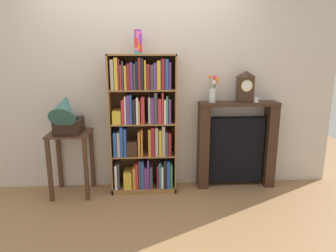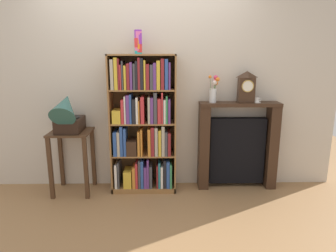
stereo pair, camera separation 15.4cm
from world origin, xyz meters
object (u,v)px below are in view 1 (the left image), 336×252
at_px(cup_stack, 138,42).
at_px(flower_vase, 213,90).
at_px(side_table_left, 71,151).
at_px(gramophone, 66,114).
at_px(bookshelf, 143,127).
at_px(fireplace_mantel, 236,145).
at_px(mantel_clock, 245,87).
at_px(teacup_with_saucer, 255,100).

height_order(cup_stack, flower_vase, cup_stack).
xyz_separation_m(side_table_left, gramophone, (0.00, -0.08, 0.45)).
relative_size(bookshelf, side_table_left, 2.16).
relative_size(bookshelf, cup_stack, 6.25).
height_order(cup_stack, fireplace_mantel, cup_stack).
relative_size(gramophone, mantel_clock, 1.44).
height_order(bookshelf, flower_vase, bookshelf).
distance_m(cup_stack, mantel_clock, 1.36).
bearing_deg(side_table_left, teacup_with_saucer, 2.78).
xyz_separation_m(cup_stack, side_table_left, (-0.81, -0.07, -1.23)).
bearing_deg(gramophone, mantel_clock, 5.03).
bearing_deg(flower_vase, cup_stack, -177.56).
relative_size(cup_stack, fireplace_mantel, 0.24).
xyz_separation_m(gramophone, teacup_with_saucer, (2.19, 0.18, 0.12)).
height_order(gramophone, flower_vase, flower_vase).
relative_size(cup_stack, flower_vase, 0.81).
xyz_separation_m(bookshelf, fireplace_mantel, (1.15, 0.07, -0.27)).
bearing_deg(teacup_with_saucer, fireplace_mantel, 174.75).
bearing_deg(flower_vase, side_table_left, -176.43).
bearing_deg(fireplace_mantel, gramophone, -174.23).
height_order(side_table_left, teacup_with_saucer, teacup_with_saucer).
relative_size(mantel_clock, flower_vase, 1.14).
height_order(bookshelf, teacup_with_saucer, bookshelf).
xyz_separation_m(fireplace_mantel, teacup_with_saucer, (0.19, -0.02, 0.57)).
xyz_separation_m(gramophone, mantel_clock, (2.07, 0.18, 0.27)).
height_order(fireplace_mantel, flower_vase, flower_vase).
bearing_deg(cup_stack, side_table_left, -175.21).
bearing_deg(teacup_with_saucer, flower_vase, -179.82).
distance_m(fireplace_mantel, teacup_with_saucer, 0.61).
bearing_deg(gramophone, flower_vase, 6.20).
bearing_deg(side_table_left, bookshelf, 3.43).
height_order(fireplace_mantel, mantel_clock, mantel_clock).
bearing_deg(gramophone, side_table_left, 90.00).
bearing_deg(bookshelf, mantel_clock, 2.50).
xyz_separation_m(bookshelf, mantel_clock, (1.22, 0.05, 0.47)).
height_order(bookshelf, fireplace_mantel, bookshelf).
bearing_deg(side_table_left, gramophone, -90.00).
height_order(bookshelf, cup_stack, cup_stack).
bearing_deg(teacup_with_saucer, bookshelf, -177.63).
height_order(side_table_left, gramophone, gramophone).
bearing_deg(fireplace_mantel, flower_vase, -176.52).
relative_size(flower_vase, teacup_with_saucer, 2.73).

